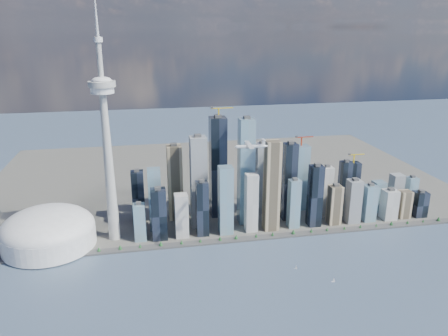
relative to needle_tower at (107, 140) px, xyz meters
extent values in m
plane|color=#374961|center=(300.00, -310.00, -235.84)|extent=(4000.00, 4000.00, 0.00)
cube|color=#383838|center=(300.00, -60.00, -233.84)|extent=(1100.00, 22.00, 4.00)
cube|color=#4C4C47|center=(300.00, 390.00, -234.34)|extent=(1400.00, 900.00, 3.00)
cylinder|color=#3F2D1E|center=(-176.67, -60.00, -230.64)|extent=(1.00, 1.00, 2.40)
cone|color=#18441D|center=(-176.67, -60.00, -227.04)|extent=(7.20, 7.20, 8.00)
cylinder|color=#3F2D1E|center=(-90.00, -60.00, -230.64)|extent=(1.00, 1.00, 2.40)
cone|color=#18441D|center=(-90.00, -60.00, -227.04)|extent=(7.20, 7.20, 8.00)
cylinder|color=#3F2D1E|center=(-3.33, -60.00, -230.64)|extent=(1.00, 1.00, 2.40)
cone|color=#18441D|center=(-3.33, -60.00, -227.04)|extent=(7.20, 7.20, 8.00)
cylinder|color=#3F2D1E|center=(83.33, -60.00, -230.64)|extent=(1.00, 1.00, 2.40)
cone|color=#18441D|center=(83.33, -60.00, -227.04)|extent=(7.20, 7.20, 8.00)
cylinder|color=#3F2D1E|center=(170.00, -60.00, -230.64)|extent=(1.00, 1.00, 2.40)
cone|color=#18441D|center=(170.00, -60.00, -227.04)|extent=(7.20, 7.20, 8.00)
cylinder|color=#3F2D1E|center=(256.67, -60.00, -230.64)|extent=(1.00, 1.00, 2.40)
cone|color=#18441D|center=(256.67, -60.00, -227.04)|extent=(7.20, 7.20, 8.00)
cylinder|color=#3F2D1E|center=(343.33, -60.00, -230.64)|extent=(1.00, 1.00, 2.40)
cone|color=#18441D|center=(343.33, -60.00, -227.04)|extent=(7.20, 7.20, 8.00)
cylinder|color=#3F2D1E|center=(430.00, -60.00, -230.64)|extent=(1.00, 1.00, 2.40)
cone|color=#18441D|center=(430.00, -60.00, -227.04)|extent=(7.20, 7.20, 8.00)
cylinder|color=#3F2D1E|center=(516.67, -60.00, -230.64)|extent=(1.00, 1.00, 2.40)
cone|color=#18441D|center=(516.67, -60.00, -227.04)|extent=(7.20, 7.20, 8.00)
cylinder|color=#3F2D1E|center=(603.33, -60.00, -230.64)|extent=(1.00, 1.00, 2.40)
cone|color=#18441D|center=(603.33, -60.00, -227.04)|extent=(7.20, 7.20, 8.00)
cylinder|color=#3F2D1E|center=(690.00, -60.00, -230.64)|extent=(1.00, 1.00, 2.40)
cone|color=#18441D|center=(690.00, -60.00, -227.04)|extent=(7.20, 7.20, 8.00)
cylinder|color=#3F2D1E|center=(776.67, -60.00, -230.64)|extent=(1.00, 1.00, 2.40)
cone|color=#18441D|center=(776.67, -60.00, -227.04)|extent=(7.20, 7.20, 8.00)
cube|color=black|center=(100.00, -20.00, -172.89)|extent=(34.00, 34.00, 119.89)
cube|color=#7BA6BA|center=(100.00, 30.00, -156.54)|extent=(30.00, 30.00, 152.59)
cube|color=#B8B7B3|center=(150.00, -20.00, -181.07)|extent=(30.00, 30.00, 103.54)
cube|color=tan|center=(150.00, 85.00, -137.47)|extent=(36.00, 36.00, 190.74)
cube|color=slate|center=(205.00, 30.00, -121.12)|extent=(38.00, 38.00, 223.44)
cube|color=black|center=(205.00, -20.00, -167.44)|extent=(28.00, 28.00, 130.79)
cube|color=#7BA6BA|center=(260.00, -20.00, -151.09)|extent=(32.00, 32.00, 163.49)
cube|color=black|center=(260.00, 85.00, -104.77)|extent=(40.00, 40.00, 256.14)
cube|color=#7BA6BA|center=(315.00, 30.00, -102.05)|extent=(36.00, 36.00, 261.59)
cube|color=#B8B7B3|center=(315.00, -20.00, -161.99)|extent=(28.00, 28.00, 141.69)
cube|color=tan|center=(370.00, -20.00, -123.84)|extent=(34.00, 34.00, 217.99)
cube|color=slate|center=(370.00, 85.00, -140.19)|extent=(30.00, 30.00, 185.29)
cube|color=black|center=(425.00, 30.00, -134.74)|extent=(32.00, 32.00, 196.19)
cube|color=#7BA6BA|center=(425.00, -20.00, -172.89)|extent=(26.00, 26.00, 119.89)
cube|color=black|center=(475.00, -20.00, -156.54)|extent=(30.00, 30.00, 152.59)
cube|color=#7BA6BA|center=(475.00, 85.00, -145.64)|extent=(34.00, 34.00, 174.39)
cube|color=#B8B7B3|center=(525.00, 30.00, -167.44)|extent=(28.00, 28.00, 130.79)
cube|color=tan|center=(525.00, -20.00, -183.79)|extent=(30.00, 30.00, 98.10)
cube|color=slate|center=(575.00, -20.00, -178.34)|extent=(32.00, 32.00, 108.99)
cube|color=black|center=(575.00, 30.00, -161.99)|extent=(26.00, 26.00, 141.69)
cube|color=#7BA6BA|center=(625.00, -20.00, -186.52)|extent=(30.00, 30.00, 92.65)
cube|color=black|center=(625.00, 85.00, -172.89)|extent=(28.00, 28.00, 119.89)
cube|color=#7BA6BA|center=(675.00, 30.00, -191.97)|extent=(30.00, 30.00, 81.75)
cube|color=#B8B7B3|center=(675.00, -20.00, -194.69)|extent=(34.00, 34.00, 76.30)
cube|color=tan|center=(720.00, -20.00, -197.42)|extent=(28.00, 28.00, 70.85)
cube|color=slate|center=(720.00, 30.00, -183.79)|extent=(30.00, 30.00, 98.10)
cube|color=black|center=(765.00, -20.00, -200.14)|extent=(32.00, 32.00, 65.40)
cube|color=#7BA6BA|center=(765.00, 30.00, -189.24)|extent=(26.00, 26.00, 87.20)
cube|color=black|center=(60.00, 85.00, -167.44)|extent=(30.00, 30.00, 130.79)
cube|color=#7BA6BA|center=(60.00, -20.00, -189.24)|extent=(26.00, 26.00, 87.20)
cube|color=gold|center=(260.00, 85.00, 34.30)|extent=(3.00, 3.00, 22.00)
cube|color=gold|center=(268.25, 85.00, 45.30)|extent=(55.00, 2.20, 2.20)
cube|color=#383838|center=(243.50, 85.00, 47.30)|extent=(6.00, 4.00, 4.00)
cube|color=#A62F17|center=(475.00, 85.00, -47.45)|extent=(3.00, 3.00, 22.00)
cube|color=#A62F17|center=(482.20, 85.00, -36.45)|extent=(48.00, 2.20, 2.20)
cube|color=#383838|center=(460.60, 85.00, -34.45)|extent=(6.00, 4.00, 4.00)
cube|color=gold|center=(625.00, 85.00, -101.94)|extent=(3.00, 3.00, 22.00)
cube|color=gold|center=(631.75, 85.00, -90.94)|extent=(45.00, 2.20, 2.20)
cube|color=#383838|center=(611.50, 85.00, -88.94)|extent=(6.00, 4.00, 4.00)
cone|color=#ACACA7|center=(0.00, 0.00, -62.84)|extent=(26.00, 26.00, 340.00)
cylinder|color=silver|center=(0.00, 0.00, 107.16)|extent=(48.00, 48.00, 14.00)
cylinder|color=#ACACA7|center=(0.00, 0.00, 119.16)|extent=(56.00, 56.00, 12.00)
ellipsoid|color=silver|center=(0.00, 0.00, 127.16)|extent=(40.00, 40.00, 14.00)
cylinder|color=#ACACA7|center=(0.00, 0.00, 167.16)|extent=(11.00, 11.00, 80.00)
cylinder|color=silver|center=(0.00, 0.00, 207.16)|extent=(18.00, 18.00, 10.00)
cone|color=silver|center=(0.00, 0.00, 265.16)|extent=(7.00, 7.00, 105.00)
cylinder|color=silver|center=(-140.00, -10.00, -210.84)|extent=(200.00, 200.00, 44.00)
ellipsoid|color=silver|center=(-140.00, -10.00, -188.84)|extent=(200.00, 200.00, 84.00)
cylinder|color=silver|center=(281.27, -142.83, 9.35)|extent=(55.52, 10.55, 6.79)
cone|color=silver|center=(252.68, -140.87, 9.35)|extent=(7.87, 7.28, 6.79)
cone|color=silver|center=(310.91, -144.86, 9.35)|extent=(11.05, 7.50, 6.79)
cube|color=silver|center=(279.15, -142.68, 12.95)|extent=(12.53, 59.87, 1.06)
cylinder|color=silver|center=(278.35, -154.33, 11.26)|extent=(11.91, 4.61, 3.82)
cylinder|color=silver|center=(279.95, -131.03, 11.26)|extent=(11.91, 4.61, 3.82)
cylinder|color=#3F3F3F|center=(272.00, -153.89, 11.26)|extent=(0.90, 8.49, 8.49)
cylinder|color=#3F3F3F|center=(273.60, -130.60, 11.26)|extent=(0.90, 8.49, 8.49)
cube|color=silver|center=(307.74, -144.64, 16.14)|extent=(5.99, 1.25, 11.67)
cube|color=silver|center=(307.74, -144.64, 22.08)|extent=(5.96, 19.38, 0.74)
cube|color=white|center=(419.95, -262.10, -235.42)|extent=(6.53, 3.13, 0.84)
cylinder|color=#999999|center=(419.95, -262.10, -230.61)|extent=(0.25, 0.25, 9.42)
cube|color=white|center=(365.68, -202.61, -235.46)|extent=(5.87, 3.90, 0.76)
cylinder|color=#999999|center=(365.68, -202.61, -231.11)|extent=(0.23, 0.23, 8.51)
camera|label=1|loc=(75.57, -939.29, 231.19)|focal=35.00mm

